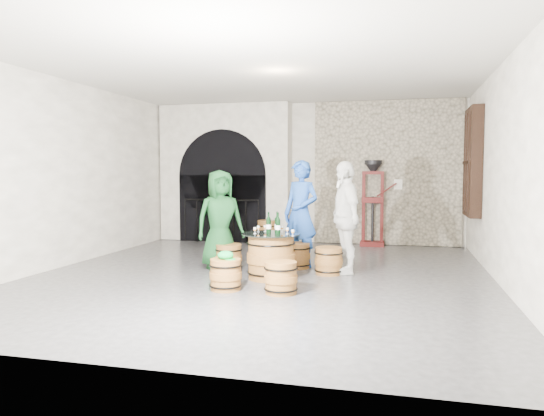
% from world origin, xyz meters
% --- Properties ---
extents(ground, '(8.00, 8.00, 0.00)m').
position_xyz_m(ground, '(0.00, 0.00, 0.00)').
color(ground, '#323235').
rests_on(ground, ground).
extents(wall_back, '(8.00, 0.00, 8.00)m').
position_xyz_m(wall_back, '(0.00, 4.00, 1.60)').
color(wall_back, white).
rests_on(wall_back, ground).
extents(wall_front, '(8.00, 0.00, 8.00)m').
position_xyz_m(wall_front, '(0.00, -4.00, 1.60)').
color(wall_front, white).
rests_on(wall_front, ground).
extents(wall_left, '(0.00, 8.00, 8.00)m').
position_xyz_m(wall_left, '(-3.50, 0.00, 1.60)').
color(wall_left, white).
rests_on(wall_left, ground).
extents(wall_right, '(0.00, 8.00, 8.00)m').
position_xyz_m(wall_right, '(3.50, 0.00, 1.60)').
color(wall_right, white).
rests_on(wall_right, ground).
extents(ceiling, '(8.00, 8.00, 0.00)m').
position_xyz_m(ceiling, '(0.00, 0.00, 3.20)').
color(ceiling, beige).
rests_on(ceiling, wall_back).
extents(stone_facing_panel, '(3.20, 0.12, 3.18)m').
position_xyz_m(stone_facing_panel, '(1.80, 3.94, 1.60)').
color(stone_facing_panel, '#B0A48C').
rests_on(stone_facing_panel, ground).
extents(arched_opening, '(3.10, 0.60, 3.19)m').
position_xyz_m(arched_opening, '(-1.90, 3.74, 1.58)').
color(arched_opening, white).
rests_on(arched_opening, ground).
extents(shuttered_window, '(0.23, 1.10, 2.00)m').
position_xyz_m(shuttered_window, '(3.38, 2.40, 1.80)').
color(shuttered_window, black).
rests_on(shuttered_window, wall_right).
extents(barrel_table, '(0.89, 0.89, 0.69)m').
position_xyz_m(barrel_table, '(0.21, -0.24, 0.34)').
color(barrel_table, olive).
rests_on(barrel_table, ground).
extents(barrel_stool_left, '(0.46, 0.46, 0.43)m').
position_xyz_m(barrel_stool_left, '(-0.64, 0.25, 0.21)').
color(barrel_stool_left, olive).
rests_on(barrel_stool_left, ground).
extents(barrel_stool_far, '(0.46, 0.46, 0.43)m').
position_xyz_m(barrel_stool_far, '(0.42, 0.71, 0.21)').
color(barrel_stool_far, olive).
rests_on(barrel_stool_far, ground).
extents(barrel_stool_right, '(0.46, 0.46, 0.43)m').
position_xyz_m(barrel_stool_right, '(1.02, 0.31, 0.21)').
color(barrel_stool_right, olive).
rests_on(barrel_stool_right, ground).
extents(barrel_stool_near_right, '(0.46, 0.46, 0.43)m').
position_xyz_m(barrel_stool_near_right, '(0.57, -1.15, 0.21)').
color(barrel_stool_near_right, olive).
rests_on(barrel_stool_near_right, ground).
extents(barrel_stool_near_left, '(0.46, 0.46, 0.43)m').
position_xyz_m(barrel_stool_near_left, '(-0.21, -1.12, 0.21)').
color(barrel_stool_near_left, olive).
rests_on(barrel_stool_near_left, ground).
extents(green_cap, '(0.26, 0.22, 0.12)m').
position_xyz_m(green_cap, '(-0.21, -1.12, 0.48)').
color(green_cap, '#0C8D31').
rests_on(green_cap, barrel_stool_near_left).
extents(person_green, '(0.96, 0.92, 1.65)m').
position_xyz_m(person_green, '(-0.82, 0.35, 0.83)').
color(person_green, '#11401B').
rests_on(person_green, ground).
extents(person_blue, '(0.79, 0.68, 1.82)m').
position_xyz_m(person_blue, '(0.46, 0.86, 0.91)').
color(person_blue, '#1C449A').
rests_on(person_blue, ground).
extents(person_white, '(0.81, 1.14, 1.80)m').
position_xyz_m(person_white, '(1.25, 0.47, 0.90)').
color(person_white, silver).
rests_on(person_white, ground).
extents(wine_bottle_left, '(0.08, 0.08, 0.32)m').
position_xyz_m(wine_bottle_left, '(0.17, -0.24, 0.82)').
color(wine_bottle_left, black).
rests_on(wine_bottle_left, barrel_table).
extents(wine_bottle_center, '(0.08, 0.08, 0.32)m').
position_xyz_m(wine_bottle_center, '(0.33, -0.32, 0.82)').
color(wine_bottle_center, black).
rests_on(wine_bottle_center, barrel_table).
extents(wine_bottle_right, '(0.08, 0.08, 0.32)m').
position_xyz_m(wine_bottle_right, '(0.28, -0.15, 0.82)').
color(wine_bottle_right, black).
rests_on(wine_bottle_right, barrel_table).
extents(tasting_glass_a, '(0.05, 0.05, 0.10)m').
position_xyz_m(tasting_glass_a, '(-0.02, -0.34, 0.74)').
color(tasting_glass_a, '#C06C25').
rests_on(tasting_glass_a, barrel_table).
extents(tasting_glass_b, '(0.05, 0.05, 0.10)m').
position_xyz_m(tasting_glass_b, '(0.46, -0.27, 0.74)').
color(tasting_glass_b, '#C06C25').
rests_on(tasting_glass_b, barrel_table).
extents(tasting_glass_c, '(0.05, 0.05, 0.10)m').
position_xyz_m(tasting_glass_c, '(0.06, -0.02, 0.74)').
color(tasting_glass_c, '#C06C25').
rests_on(tasting_glass_c, barrel_table).
extents(tasting_glass_d, '(0.05, 0.05, 0.10)m').
position_xyz_m(tasting_glass_d, '(0.33, -0.04, 0.74)').
color(tasting_glass_d, '#C06C25').
rests_on(tasting_glass_d, barrel_table).
extents(tasting_glass_e, '(0.05, 0.05, 0.10)m').
position_xyz_m(tasting_glass_e, '(0.60, -0.50, 0.74)').
color(tasting_glass_e, '#C06C25').
rests_on(tasting_glass_e, barrel_table).
extents(tasting_glass_f, '(0.05, 0.05, 0.10)m').
position_xyz_m(tasting_glass_f, '(-0.03, -0.11, 0.74)').
color(tasting_glass_f, '#C06C25').
rests_on(tasting_glass_f, barrel_table).
extents(side_barrel, '(0.44, 0.44, 0.59)m').
position_xyz_m(side_barrel, '(-0.66, 2.86, 0.29)').
color(side_barrel, olive).
rests_on(side_barrel, ground).
extents(corking_press, '(0.77, 0.42, 1.88)m').
position_xyz_m(corking_press, '(1.52, 3.70, 1.09)').
color(corking_press, '#54120E').
rests_on(corking_press, ground).
extents(control_box, '(0.18, 0.10, 0.22)m').
position_xyz_m(control_box, '(2.05, 3.86, 1.35)').
color(control_box, silver).
rests_on(control_box, wall_back).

